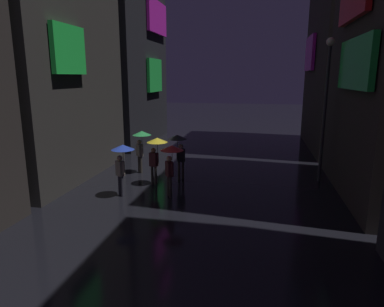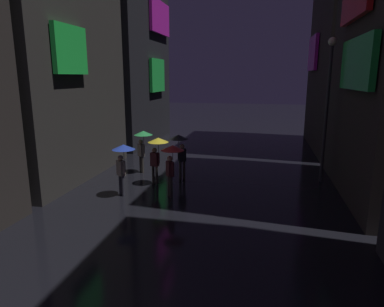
{
  "view_description": "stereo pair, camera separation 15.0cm",
  "coord_description": "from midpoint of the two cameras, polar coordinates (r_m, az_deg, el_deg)",
  "views": [
    {
      "loc": [
        2.18,
        -1.46,
        4.69
      ],
      "look_at": [
        0.0,
        9.6,
        2.15
      ],
      "focal_mm": 32.0,
      "sensor_mm": 36.0,
      "label": 1
    },
    {
      "loc": [
        2.33,
        -1.43,
        4.69
      ],
      "look_at": [
        0.0,
        9.6,
        2.15
      ],
      "focal_mm": 32.0,
      "sensor_mm": 36.0,
      "label": 2
    }
  ],
  "objects": [
    {
      "name": "pedestrian_foreground_left_yellow",
      "position": [
        14.89,
        -5.55,
        0.94
      ],
      "size": [
        0.9,
        0.9,
        2.12
      ],
      "color": "#38332D",
      "rests_on": "ground"
    },
    {
      "name": "pedestrian_midstreet_left_green",
      "position": [
        16.86,
        -7.98,
        2.26
      ],
      "size": [
        0.9,
        0.9,
        2.12
      ],
      "color": "#38332D",
      "rests_on": "ground"
    },
    {
      "name": "pedestrian_near_crossing_black",
      "position": [
        15.59,
        -1.8,
        1.52
      ],
      "size": [
        0.9,
        0.9,
        2.12
      ],
      "color": "#38332D",
      "rests_on": "ground"
    },
    {
      "name": "pedestrian_far_right_blue",
      "position": [
        13.62,
        -11.17,
        -0.35
      ],
      "size": [
        0.9,
        0.9,
        2.12
      ],
      "color": "#2D2D38",
      "rests_on": "ground"
    },
    {
      "name": "pedestrian_midstreet_centre_red",
      "position": [
        13.25,
        -3.08,
        -0.49
      ],
      "size": [
        0.9,
        0.9,
        2.12
      ],
      "color": "#38332D",
      "rests_on": "ground"
    },
    {
      "name": "streetlamp_right_far",
      "position": [
        16.18,
        21.95,
        8.91
      ],
      "size": [
        0.36,
        0.36,
        6.31
      ],
      "color": "#2D2D33",
      "rests_on": "ground"
    }
  ]
}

